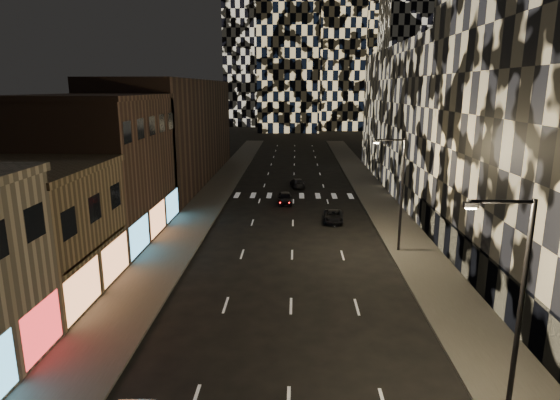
# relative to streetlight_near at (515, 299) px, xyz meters

# --- Properties ---
(sidewalk_left) EXTENTS (4.00, 120.00, 0.15)m
(sidewalk_left) POSITION_rel_streetlight_near_xyz_m (-18.35, 40.00, -5.28)
(sidewalk_left) COLOR #47443F
(sidewalk_left) RESTS_ON ground
(sidewalk_right) EXTENTS (4.00, 120.00, 0.15)m
(sidewalk_right) POSITION_rel_streetlight_near_xyz_m (1.65, 40.00, -5.28)
(sidewalk_right) COLOR #47443F
(sidewalk_right) RESTS_ON ground
(curb_left) EXTENTS (0.20, 120.00, 0.15)m
(curb_left) POSITION_rel_streetlight_near_xyz_m (-16.25, 40.00, -5.28)
(curb_left) COLOR #4C4C47
(curb_left) RESTS_ON ground
(curb_right) EXTENTS (0.20, 120.00, 0.15)m
(curb_right) POSITION_rel_streetlight_near_xyz_m (-0.45, 40.00, -5.28)
(curb_right) COLOR #4C4C47
(curb_right) RESTS_ON ground
(retail_tan) EXTENTS (10.00, 10.00, 8.00)m
(retail_tan) POSITION_rel_streetlight_near_xyz_m (-25.35, 11.00, -1.35)
(retail_tan) COLOR #796448
(retail_tan) RESTS_ON ground
(retail_brown) EXTENTS (10.00, 15.00, 12.00)m
(retail_brown) POSITION_rel_streetlight_near_xyz_m (-25.35, 23.50, 0.65)
(retail_brown) COLOR #4E372C
(retail_brown) RESTS_ON ground
(retail_filler_left) EXTENTS (10.00, 40.00, 14.00)m
(retail_filler_left) POSITION_rel_streetlight_near_xyz_m (-25.35, 50.00, 1.65)
(retail_filler_left) COLOR #4E372C
(retail_filler_left) RESTS_ON ground
(midrise_base) EXTENTS (0.60, 25.00, 3.00)m
(midrise_base) POSITION_rel_streetlight_near_xyz_m (3.95, 14.50, -3.85)
(midrise_base) COLOR #383838
(midrise_base) RESTS_ON ground
(midrise_filler_right) EXTENTS (16.00, 40.00, 18.00)m
(midrise_filler_right) POSITION_rel_streetlight_near_xyz_m (11.65, 47.00, 3.65)
(midrise_filler_right) COLOR #232326
(midrise_filler_right) RESTS_ON ground
(streetlight_near) EXTENTS (2.55, 0.25, 9.00)m
(streetlight_near) POSITION_rel_streetlight_near_xyz_m (0.00, 0.00, 0.00)
(streetlight_near) COLOR black
(streetlight_near) RESTS_ON sidewalk_right
(streetlight_far) EXTENTS (2.55, 0.25, 9.00)m
(streetlight_far) POSITION_rel_streetlight_near_xyz_m (0.00, 20.00, 0.00)
(streetlight_far) COLOR black
(streetlight_far) RESTS_ON sidewalk_right
(car_dark_midlane) EXTENTS (1.84, 4.02, 1.34)m
(car_dark_midlane) POSITION_rel_streetlight_near_xyz_m (-9.30, 35.85, -4.68)
(car_dark_midlane) COLOR black
(car_dark_midlane) RESTS_ON ground
(car_dark_oncoming) EXTENTS (2.18, 4.27, 1.19)m
(car_dark_oncoming) POSITION_rel_streetlight_near_xyz_m (-7.85, 45.00, -4.76)
(car_dark_oncoming) COLOR black
(car_dark_oncoming) RESTS_ON ground
(car_dark_rightlane) EXTENTS (2.12, 4.15, 1.12)m
(car_dark_rightlane) POSITION_rel_streetlight_near_xyz_m (-4.35, 28.53, -4.79)
(car_dark_rightlane) COLOR black
(car_dark_rightlane) RESTS_ON ground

